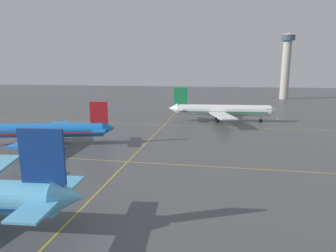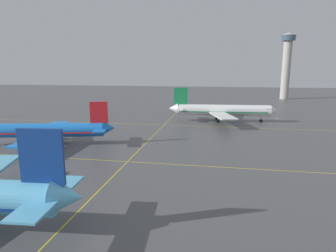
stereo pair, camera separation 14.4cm
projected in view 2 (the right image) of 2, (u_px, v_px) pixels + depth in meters
The scene contains 4 objects.
airliner_second_row at pixel (46, 130), 72.39m from camera, with size 34.97×29.74×10.97m.
airliner_third_row at pixel (222, 110), 104.44m from camera, with size 39.60×34.07×12.31m.
taxiway_markings at pixel (127, 162), 59.74m from camera, with size 160.63×134.07×0.01m.
control_tower at pixel (287, 61), 179.87m from camera, with size 8.82×8.82×41.23m.
Camera 2 is at (18.31, -16.14, 19.04)m, focal length 30.58 mm.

